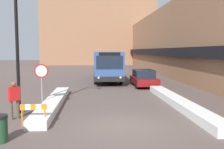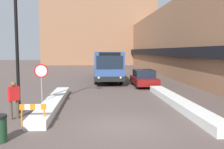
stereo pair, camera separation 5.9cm
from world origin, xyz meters
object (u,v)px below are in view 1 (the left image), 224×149
(pedestrian, at_px, (14,97))
(construction_barricade, at_px, (33,111))
(city_bus, at_px, (106,64))
(street_lamp, at_px, (22,25))
(stop_sign, at_px, (42,76))
(parked_car_front, at_px, (144,78))

(pedestrian, height_order, construction_barricade, pedestrian)
(city_bus, relative_size, construction_barricade, 10.26)
(city_bus, bearing_deg, street_lamp, -108.91)
(pedestrian, distance_m, construction_barricade, 1.69)
(construction_barricade, bearing_deg, city_bus, 76.64)
(street_lamp, height_order, pedestrian, street_lamp)
(stop_sign, bearing_deg, pedestrian, -109.87)
(city_bus, relative_size, street_lamp, 1.55)
(stop_sign, height_order, pedestrian, stop_sign)
(parked_car_front, distance_m, stop_sign, 10.89)
(stop_sign, relative_size, construction_barricade, 2.23)
(city_bus, distance_m, parked_car_front, 6.07)
(pedestrian, xyz_separation_m, construction_barricade, (1.13, -1.18, -0.39))
(city_bus, bearing_deg, parked_car_front, -59.04)
(stop_sign, distance_m, pedestrian, 2.48)
(street_lamp, bearing_deg, parked_car_front, 48.92)
(parked_car_front, height_order, construction_barricade, parked_car_front)
(parked_car_front, xyz_separation_m, stop_sign, (-7.34, -7.98, 1.04))
(city_bus, bearing_deg, stop_sign, -107.97)
(parked_car_front, bearing_deg, pedestrian, -128.59)
(parked_car_front, distance_m, street_lamp, 12.71)
(parked_car_front, relative_size, street_lamp, 0.58)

